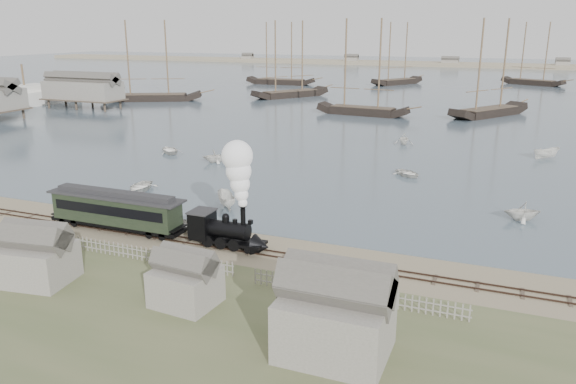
% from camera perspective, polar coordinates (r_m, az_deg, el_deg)
% --- Properties ---
extents(ground, '(600.00, 600.00, 0.00)m').
position_cam_1_polar(ground, '(49.48, -4.91, -4.87)').
color(ground, gray).
rests_on(ground, ground).
extents(harbor_water, '(600.00, 336.00, 0.06)m').
position_cam_1_polar(harbor_water, '(212.89, 16.40, 10.84)').
color(harbor_water, '#435261').
rests_on(harbor_water, ground).
extents(rail_track, '(120.00, 1.80, 0.16)m').
position_cam_1_polar(rail_track, '(47.81, -5.98, -5.62)').
color(rail_track, '#36251D').
rests_on(rail_track, ground).
extents(picket_fence_west, '(19.00, 0.10, 1.20)m').
position_cam_1_polar(picket_fence_west, '(47.30, -15.87, -6.49)').
color(picket_fence_west, slate).
rests_on(picket_fence_west, ground).
extents(picket_fence_east, '(15.00, 0.10, 1.20)m').
position_cam_1_polar(picket_fence_east, '(38.97, 6.90, -11.03)').
color(picket_fence_east, slate).
rests_on(picket_fence_east, ground).
extents(shed_left, '(5.00, 4.00, 4.10)m').
position_cam_1_polar(shed_left, '(45.48, -24.04, -8.27)').
color(shed_left, slate).
rests_on(shed_left, ground).
extents(shed_mid, '(4.00, 3.50, 3.60)m').
position_cam_1_polar(shed_mid, '(39.06, -10.26, -11.12)').
color(shed_mid, slate).
rests_on(shed_mid, ground).
extents(shed_right, '(6.00, 5.00, 5.10)m').
position_cam_1_polar(shed_right, '(33.40, 4.72, -15.99)').
color(shed_right, slate).
rests_on(shed_right, ground).
extents(far_spit, '(500.00, 20.00, 1.80)m').
position_cam_1_polar(far_spit, '(292.40, 18.09, 12.00)').
color(far_spit, tan).
rests_on(far_spit, ground).
extents(locomotive, '(7.11, 2.65, 8.86)m').
position_cam_1_polar(locomotive, '(46.16, -5.40, -1.06)').
color(locomotive, black).
rests_on(locomotive, ground).
extents(passenger_coach, '(13.48, 2.60, 3.27)m').
position_cam_1_polar(passenger_coach, '(53.21, -17.05, -1.65)').
color(passenger_coach, black).
rests_on(passenger_coach, ground).
extents(beached_dinghy, '(3.93, 4.81, 0.87)m').
position_cam_1_polar(beached_dinghy, '(52.23, -9.87, -3.39)').
color(beached_dinghy, silver).
rests_on(beached_dinghy, ground).
extents(rowboat_0, '(4.98, 4.01, 0.92)m').
position_cam_1_polar(rowboat_0, '(65.96, -14.82, 0.53)').
color(rowboat_0, silver).
rests_on(rowboat_0, harbor_water).
extents(rowboat_1, '(4.47, 4.56, 1.82)m').
position_cam_1_polar(rowboat_1, '(77.90, -7.41, 3.66)').
color(rowboat_1, silver).
rests_on(rowboat_1, harbor_water).
extents(rowboat_2, '(4.07, 3.76, 1.56)m').
position_cam_1_polar(rowboat_2, '(57.98, -6.31, -0.83)').
color(rowboat_2, silver).
rests_on(rowboat_2, harbor_water).
extents(rowboat_3, '(4.55, 4.71, 0.80)m').
position_cam_1_polar(rowboat_3, '(71.58, 12.09, 1.89)').
color(rowboat_3, silver).
rests_on(rowboat_3, harbor_water).
extents(rowboat_4, '(4.01, 4.29, 1.83)m').
position_cam_1_polar(rowboat_4, '(58.35, 22.71, -1.79)').
color(rowboat_4, silver).
rests_on(rowboat_4, harbor_water).
extents(rowboat_5, '(3.55, 4.14, 1.55)m').
position_cam_1_polar(rowboat_5, '(87.75, 24.76, 3.62)').
color(rowboat_5, silver).
rests_on(rowboat_5, harbor_water).
extents(rowboat_6, '(5.15, 5.28, 0.89)m').
position_cam_1_polar(rowboat_6, '(85.26, -11.94, 4.22)').
color(rowboat_6, silver).
rests_on(rowboat_6, harbor_water).
extents(rowboat_7, '(4.04, 3.68, 1.83)m').
position_cam_1_polar(rowboat_7, '(91.34, 11.69, 5.32)').
color(rowboat_7, silver).
rests_on(rowboat_7, harbor_water).
extents(schooner_0, '(24.89, 16.30, 20.00)m').
position_cam_1_polar(schooner_0, '(148.61, -13.91, 12.83)').
color(schooner_0, black).
rests_on(schooner_0, harbor_water).
extents(schooner_1, '(16.80, 21.40, 20.00)m').
position_cam_1_polar(schooner_1, '(152.32, 0.25, 13.36)').
color(schooner_1, black).
rests_on(schooner_1, harbor_water).
extents(schooner_2, '(20.07, 6.47, 20.00)m').
position_cam_1_polar(schooner_2, '(121.01, 7.73, 12.46)').
color(schooner_2, black).
rests_on(schooner_2, harbor_water).
extents(schooner_3, '(15.91, 21.07, 20.00)m').
position_cam_1_polar(schooner_3, '(125.70, 20.14, 11.78)').
color(schooner_3, black).
rests_on(schooner_3, harbor_water).
extents(schooner_6, '(22.89, 5.84, 20.00)m').
position_cam_1_polar(schooner_6, '(188.32, -0.80, 13.91)').
color(schooner_6, black).
rests_on(schooner_6, harbor_water).
extents(schooner_7, '(14.63, 19.90, 20.00)m').
position_cam_1_polar(schooner_7, '(191.51, 11.17, 13.66)').
color(schooner_7, black).
rests_on(schooner_7, harbor_water).
extents(schooner_8, '(20.03, 12.95, 20.00)m').
position_cam_1_polar(schooner_8, '(202.68, 23.88, 12.74)').
color(schooner_8, black).
rests_on(schooner_8, harbor_water).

